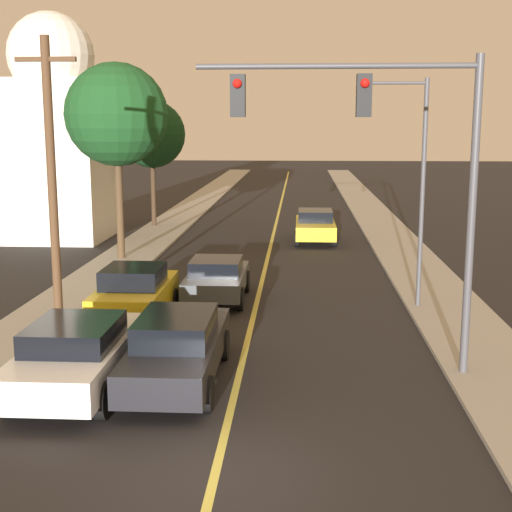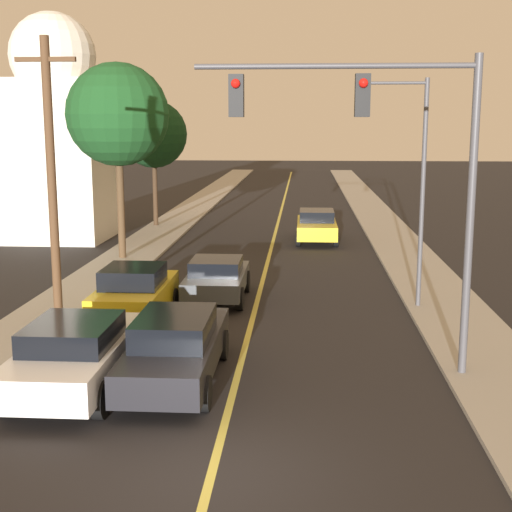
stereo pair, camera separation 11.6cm
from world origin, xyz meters
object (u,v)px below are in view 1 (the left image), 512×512
(car_outer_lane_second, at_px, (135,293))
(car_near_lane_front, at_px, (178,347))
(tree_left_far, at_px, (152,135))
(car_near_lane_second, at_px, (217,278))
(car_far_oncoming, at_px, (315,225))
(streetlamp_right, at_px, (406,160))
(domed_building_left, at_px, (55,132))
(traffic_signal_mast, at_px, (387,148))
(car_outer_lane_front, at_px, (78,353))
(utility_pole_left, at_px, (52,180))
(tree_left_near, at_px, (116,115))

(car_outer_lane_second, bearing_deg, car_near_lane_front, -66.84)
(tree_left_far, bearing_deg, car_near_lane_second, -71.75)
(car_near_lane_front, relative_size, car_far_oncoming, 1.10)
(car_near_lane_second, bearing_deg, car_outer_lane_second, -128.05)
(streetlamp_right, bearing_deg, car_outer_lane_second, -165.78)
(car_near_lane_second, height_order, streetlamp_right, streetlamp_right)
(domed_building_left, bearing_deg, traffic_signal_mast, -53.68)
(car_outer_lane_front, bearing_deg, car_near_lane_second, 75.60)
(streetlamp_right, bearing_deg, utility_pole_left, -162.88)
(tree_left_near, bearing_deg, domed_building_left, 129.58)
(car_far_oncoming, bearing_deg, domed_building_left, -0.08)
(car_near_lane_front, xyz_separation_m, tree_left_far, (-5.37, 23.71, 4.24))
(car_outer_lane_second, relative_size, tree_left_near, 0.52)
(car_outer_lane_second, distance_m, domed_building_left, 16.90)
(car_near_lane_front, relative_size, utility_pole_left, 0.66)
(car_near_lane_front, distance_m, car_near_lane_second, 7.43)
(streetlamp_right, xyz_separation_m, utility_pole_left, (-9.76, -3.01, -0.40))
(streetlamp_right, relative_size, domed_building_left, 0.63)
(car_far_oncoming, bearing_deg, utility_pole_left, 64.79)
(car_outer_lane_second, relative_size, utility_pole_left, 0.53)
(traffic_signal_mast, bearing_deg, tree_left_near, 124.92)
(car_near_lane_second, relative_size, domed_building_left, 0.37)
(car_near_lane_second, distance_m, utility_pole_left, 6.37)
(car_near_lane_front, relative_size, tree_left_far, 0.76)
(car_near_lane_second, bearing_deg, domed_building_left, 127.56)
(car_outer_lane_front, distance_m, car_outer_lane_second, 5.38)
(car_near_lane_front, distance_m, tree_left_far, 24.68)
(streetlamp_right, bearing_deg, tree_left_far, 123.43)
(car_near_lane_second, relative_size, tree_left_near, 0.50)
(car_far_oncoming, distance_m, tree_left_far, 10.66)
(car_near_lane_second, bearing_deg, car_far_oncoming, 74.16)
(car_outer_lane_front, relative_size, car_far_oncoming, 1.05)
(car_near_lane_second, bearing_deg, tree_left_near, 125.83)
(car_near_lane_front, height_order, car_near_lane_second, car_near_lane_front)
(car_near_lane_front, relative_size, tree_left_near, 0.64)
(tree_left_near, xyz_separation_m, tree_left_far, (-0.58, 9.65, -0.92))
(streetlamp_right, height_order, utility_pole_left, utility_pole_left)
(traffic_signal_mast, height_order, utility_pole_left, utility_pole_left)
(car_far_oncoming, relative_size, traffic_signal_mast, 0.67)
(tree_left_near, distance_m, tree_left_far, 9.71)
(domed_building_left, bearing_deg, tree_left_far, 47.68)
(car_near_lane_second, height_order, traffic_signal_mast, traffic_signal_mast)
(car_far_oncoming, relative_size, streetlamp_right, 0.68)
(car_outer_lane_front, height_order, tree_left_near, tree_left_near)
(car_near_lane_front, height_order, utility_pole_left, utility_pole_left)
(car_far_oncoming, relative_size, tree_left_far, 0.69)
(car_outer_lane_second, bearing_deg, tree_left_far, 99.95)
(car_near_lane_front, relative_size, car_outer_lane_front, 1.06)
(car_near_lane_second, relative_size, car_outer_lane_second, 0.96)
(utility_pole_left, bearing_deg, car_outer_lane_second, 28.06)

